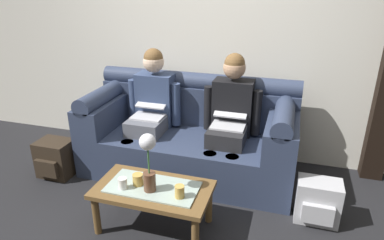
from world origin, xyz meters
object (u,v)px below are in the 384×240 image
at_px(person_right, 230,114).
at_px(cup_near_left, 123,183).
at_px(coffee_table, 153,193).
at_px(cup_far_center, 180,191).
at_px(backpack_right, 318,202).
at_px(backpack_left, 56,159).
at_px(person_left, 152,106).
at_px(cup_near_right, 138,180).
at_px(couch, 190,136).
at_px(flower_vase, 148,159).

xyz_separation_m(person_right, cup_near_left, (-0.61, -1.04, -0.24)).
distance_m(coffee_table, cup_far_center, 0.27).
relative_size(cup_near_left, backpack_right, 0.24).
distance_m(cup_near_left, backpack_right, 1.56).
height_order(backpack_left, backpack_right, backpack_left).
distance_m(person_left, backpack_right, 1.78).
bearing_deg(person_left, cup_near_left, -79.18).
xyz_separation_m(cup_near_right, backpack_right, (1.35, 0.47, -0.25)).
bearing_deg(person_left, coffee_table, -67.04).
relative_size(couch, cup_far_center, 22.06).
distance_m(couch, cup_near_left, 1.07).
bearing_deg(coffee_table, cup_near_left, -156.81).
distance_m(cup_near_left, cup_far_center, 0.45).
xyz_separation_m(flower_vase, cup_near_left, (-0.21, -0.04, -0.22)).
relative_size(cup_near_left, backpack_left, 0.23).
bearing_deg(cup_near_right, person_right, 61.60).
bearing_deg(flower_vase, backpack_left, 158.43).
bearing_deg(cup_near_left, flower_vase, 10.35).
distance_m(flower_vase, cup_near_left, 0.30).
bearing_deg(backpack_left, flower_vase, -21.57).
bearing_deg(backpack_left, cup_near_right, -21.81).
distance_m(cup_near_right, cup_far_center, 0.36).
bearing_deg(person_right, cup_near_right, -118.40).
height_order(couch, cup_near_left, couch).
bearing_deg(person_left, cup_near_right, -73.39).
bearing_deg(person_left, couch, 0.41).
distance_m(flower_vase, backpack_left, 1.42).
distance_m(flower_vase, cup_near_right, 0.25).
height_order(flower_vase, cup_near_right, flower_vase).
relative_size(coffee_table, cup_near_right, 9.99).
distance_m(person_left, backpack_left, 1.10).
relative_size(flower_vase, cup_near_left, 5.31).
bearing_deg(cup_near_right, person_left, 106.61).
bearing_deg(cup_near_left, cup_near_right, 41.59).
xyz_separation_m(backpack_left, backpack_right, (2.49, 0.02, -0.01)).
bearing_deg(backpack_left, cup_near_left, -26.99).
bearing_deg(cup_near_right, backpack_left, 158.19).
bearing_deg(flower_vase, person_right, 68.11).
relative_size(cup_near_left, cup_far_center, 0.93).
height_order(person_left, flower_vase, person_left).
height_order(person_left, cup_near_left, person_left).
distance_m(person_right, coffee_table, 1.09).
xyz_separation_m(person_right, cup_far_center, (-0.16, -1.03, -0.23)).
height_order(couch, coffee_table, couch).
xyz_separation_m(coffee_table, flower_vase, (0.00, -0.05, 0.33)).
xyz_separation_m(flower_vase, backpack_right, (1.24, 0.51, -0.47)).
bearing_deg(coffee_table, backpack_left, 160.45).
height_order(person_right, cup_far_center, person_right).
bearing_deg(backpack_right, person_right, 149.29).
xyz_separation_m(person_left, backpack_left, (-0.84, -0.51, -0.48)).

